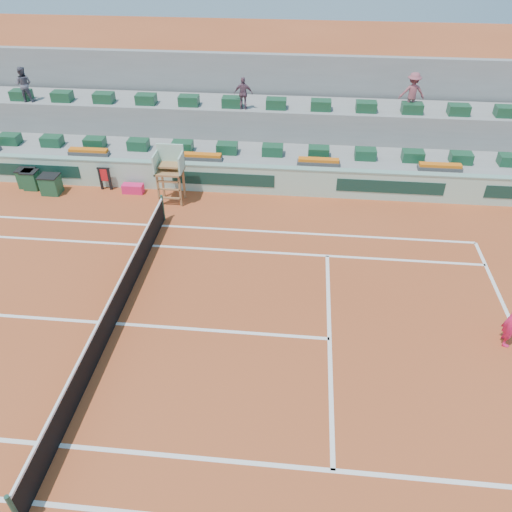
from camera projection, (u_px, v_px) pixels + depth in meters
The scene contains 19 objects.
ground at pixel (116, 324), 15.01m from camera, with size 90.00×90.00×0.00m, color #A1421F.
seating_tier_lower at pixel (188, 155), 23.26m from camera, with size 36.00×4.00×1.20m, color gray.
seating_tier_upper at pixel (194, 127), 24.13m from camera, with size 36.00×2.40×2.60m, color gray.
stadium_back_wall at pixel (199, 98), 24.88m from camera, with size 36.00×0.40×4.40m, color gray.
player_bag at pixel (133, 189), 21.45m from camera, with size 0.89×0.40×0.40m, color #F41F64.
spectator_left at pixel (24, 84), 22.86m from camera, with size 0.76×0.60×1.57m, color #52505E.
spectator_mid at pixel (243, 93), 22.06m from camera, with size 0.83×0.34×1.41m, color #714B5C.
spectator_right at pixel (412, 92), 21.75m from camera, with size 1.09×0.63×1.69m, color #924952.
court_lines at pixel (116, 324), 15.01m from camera, with size 23.89×11.09×0.01m.
tennis_net at pixel (113, 311), 14.70m from camera, with size 0.10×11.97×1.10m.
advertising_hoarding at pixel (178, 176), 21.46m from camera, with size 36.00×0.34×1.26m.
umpire_chair at pixel (170, 167), 20.13m from camera, with size 1.10×0.90×2.40m.
seat_row_lower at pixel (182, 146), 22.05m from camera, with size 32.90×0.60×0.44m.
seat_row_upper at pixel (189, 101), 22.75m from camera, with size 32.90×0.60×0.44m.
flower_planters at pixel (145, 154), 21.58m from camera, with size 26.80×0.36×0.28m.
drink_cooler_a at pixel (51, 184), 21.28m from camera, with size 0.80×0.69×0.84m.
drink_cooler_b at pixel (31, 180), 21.61m from camera, with size 0.67×0.58×0.84m.
drink_cooler_c at pixel (27, 178), 21.77m from camera, with size 0.74×0.64×0.84m.
towel_rack at pixel (105, 177), 21.45m from camera, with size 0.55×0.09×1.03m.
Camera 1 is at (5.29, -10.44, 10.51)m, focal length 35.00 mm.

